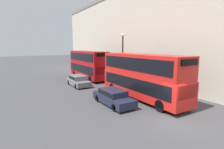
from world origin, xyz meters
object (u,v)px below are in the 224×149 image
bus_second_in_queue (88,63)px  pedestrian (106,73)px  bus_leading (142,74)px  car_dark_sedan (113,97)px  car_hatchback (78,80)px

bus_second_in_queue → pedestrian: bus_second_in_queue is taller
pedestrian → bus_second_in_queue: bearing=165.3°
bus_leading → car_dark_sedan: bearing=-177.5°
bus_second_in_queue → car_hatchback: (-3.40, -4.54, -1.70)m
pedestrian → bus_leading: bearing=-103.4°
bus_second_in_queue → car_dark_sedan: size_ratio=2.17×
car_dark_sedan → car_hatchback: 8.84m
bus_second_in_queue → car_hatchback: size_ratio=2.26×
bus_leading → bus_second_in_queue: (0.00, 13.23, -0.00)m
car_dark_sedan → bus_second_in_queue: bearing=75.7°
bus_second_in_queue → car_dark_sedan: bearing=-104.3°
bus_second_in_queue → pedestrian: size_ratio=6.05×
bus_leading → car_hatchback: 9.49m
pedestrian → car_dark_sedan: bearing=-116.8°
bus_leading → bus_second_in_queue: size_ratio=1.03×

